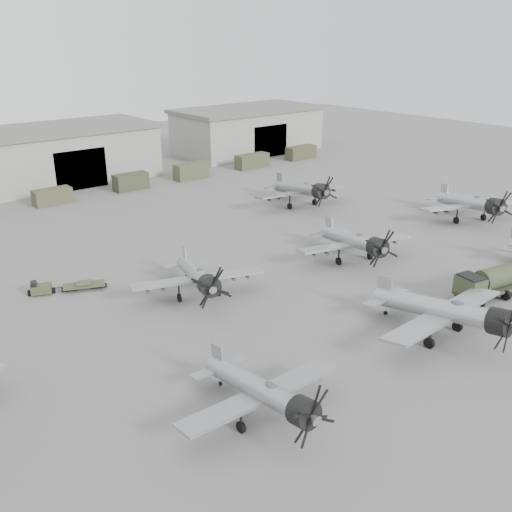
# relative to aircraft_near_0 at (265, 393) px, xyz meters

# --- Properties ---
(ground) EXTENTS (220.00, 220.00, 0.00)m
(ground) POSITION_rel_aircraft_near_0_xyz_m (15.00, 5.34, -2.09)
(ground) COLOR #5F605D
(ground) RESTS_ON ground
(hangar_center) EXTENTS (29.00, 14.80, 8.70)m
(hangar_center) POSITION_rel_aircraft_near_0_xyz_m (15.00, 67.30, 2.28)
(hangar_center) COLOR gray
(hangar_center) RESTS_ON ground
(hangar_right) EXTENTS (29.00, 14.80, 8.70)m
(hangar_right) POSITION_rel_aircraft_near_0_xyz_m (53.00, 67.30, 2.28)
(hangar_right) COLOR gray
(hangar_right) RESTS_ON ground
(support_truck_3) EXTENTS (5.18, 2.20, 2.17)m
(support_truck_3) POSITION_rel_aircraft_near_0_xyz_m (8.32, 55.34, -1.01)
(support_truck_3) COLOR #46452D
(support_truck_3) RESTS_ON ground
(support_truck_4) EXTENTS (5.21, 2.20, 2.49)m
(support_truck_4) POSITION_rel_aircraft_near_0_xyz_m (20.47, 55.34, -0.85)
(support_truck_4) COLOR #343925
(support_truck_4) RESTS_ON ground
(support_truck_5) EXTENTS (5.78, 2.20, 2.54)m
(support_truck_5) POSITION_rel_aircraft_near_0_xyz_m (31.45, 55.34, -0.82)
(support_truck_5) COLOR #42472E
(support_truck_5) RESTS_ON ground
(support_truck_6) EXTENTS (6.29, 2.20, 2.43)m
(support_truck_6) POSITION_rel_aircraft_near_0_xyz_m (44.27, 55.34, -0.88)
(support_truck_6) COLOR #3E432C
(support_truck_6) RESTS_ON ground
(support_truck_7) EXTENTS (6.19, 2.20, 2.42)m
(support_truck_7) POSITION_rel_aircraft_near_0_xyz_m (56.22, 55.34, -0.88)
(support_truck_7) COLOR #3E3F29
(support_truck_7) RESTS_ON ground
(aircraft_near_0) EXTENTS (11.48, 10.33, 4.60)m
(aircraft_near_0) POSITION_rel_aircraft_near_0_xyz_m (0.00, 0.00, 0.00)
(aircraft_near_0) COLOR #909398
(aircraft_near_0) RESTS_ON ground
(aircraft_near_1) EXTENTS (13.31, 11.98, 5.34)m
(aircraft_near_1) POSITION_rel_aircraft_near_0_xyz_m (17.35, -1.32, 0.34)
(aircraft_near_1) COLOR #A0A3A9
(aircraft_near_1) RESTS_ON ground
(aircraft_mid_1) EXTENTS (11.94, 10.76, 4.81)m
(aircraft_mid_1) POSITION_rel_aircraft_near_0_xyz_m (6.75, 16.96, 0.09)
(aircraft_mid_1) COLOR #999CA2
(aircraft_mid_1) RESTS_ON ground
(aircraft_mid_2) EXTENTS (12.65, 11.39, 5.06)m
(aircraft_mid_2) POSITION_rel_aircraft_near_0_xyz_m (24.23, 13.90, 0.21)
(aircraft_mid_2) COLOR #989AA0
(aircraft_mid_2) RESTS_ON ground
(aircraft_mid_3) EXTENTS (13.27, 12.00, 5.39)m
(aircraft_mid_3) POSITION_rel_aircraft_near_0_xyz_m (45.80, 13.60, 0.36)
(aircraft_mid_3) COLOR #9DA0A6
(aircraft_mid_3) RESTS_ON ground
(aircraft_far_1) EXTENTS (13.76, 12.39, 5.46)m
(aircraft_far_1) POSITION_rel_aircraft_near_0_xyz_m (34.09, 31.89, 0.39)
(aircraft_far_1) COLOR gray
(aircraft_far_1) RESTS_ON ground
(fuel_tanker) EXTENTS (7.58, 3.75, 2.80)m
(fuel_tanker) POSITION_rel_aircraft_near_0_xyz_m (27.20, 0.58, -0.49)
(fuel_tanker) COLOR #353D27
(fuel_tanker) RESTS_ON ground
(tug_trailer) EXTENTS (6.49, 3.75, 1.32)m
(tug_trailer) POSITION_rel_aircraft_near_0_xyz_m (-2.50, 26.43, -1.60)
(tug_trailer) COLOR #3D3F29
(tug_trailer) RESTS_ON ground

